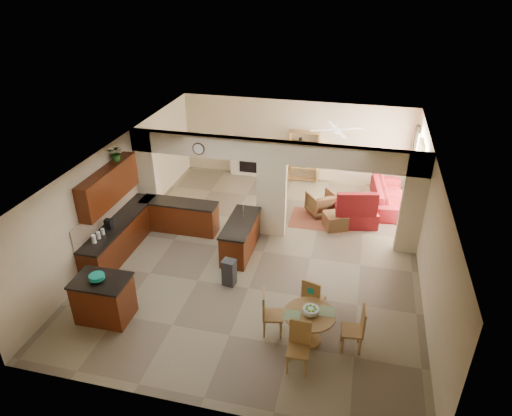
% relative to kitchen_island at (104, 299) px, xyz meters
% --- Properties ---
extents(floor, '(10.00, 10.00, 0.00)m').
position_rel_kitchen_island_xyz_m(floor, '(2.77, 3.29, -0.51)').
color(floor, '#83775B').
rests_on(floor, ground).
extents(ceiling, '(10.00, 10.00, 0.00)m').
position_rel_kitchen_island_xyz_m(ceiling, '(2.77, 3.29, 2.29)').
color(ceiling, white).
rests_on(ceiling, wall_back).
extents(wall_back, '(8.00, 0.00, 8.00)m').
position_rel_kitchen_island_xyz_m(wall_back, '(2.77, 8.29, 0.89)').
color(wall_back, beige).
rests_on(wall_back, floor).
extents(wall_front, '(8.00, 0.00, 8.00)m').
position_rel_kitchen_island_xyz_m(wall_front, '(2.77, -1.71, 0.89)').
color(wall_front, beige).
rests_on(wall_front, floor).
extents(wall_left, '(0.00, 10.00, 10.00)m').
position_rel_kitchen_island_xyz_m(wall_left, '(-1.23, 3.29, 0.89)').
color(wall_left, beige).
rests_on(wall_left, floor).
extents(wall_right, '(0.00, 10.00, 10.00)m').
position_rel_kitchen_island_xyz_m(wall_right, '(6.77, 3.29, 0.89)').
color(wall_right, beige).
rests_on(wall_right, floor).
extents(partition_left_pier, '(0.60, 0.25, 2.80)m').
position_rel_kitchen_island_xyz_m(partition_left_pier, '(-0.93, 4.29, 0.89)').
color(partition_left_pier, beige).
rests_on(partition_left_pier, floor).
extents(partition_center_pier, '(0.80, 0.25, 2.20)m').
position_rel_kitchen_island_xyz_m(partition_center_pier, '(2.77, 4.29, 0.59)').
color(partition_center_pier, beige).
rests_on(partition_center_pier, floor).
extents(partition_right_pier, '(0.60, 0.25, 2.80)m').
position_rel_kitchen_island_xyz_m(partition_right_pier, '(6.47, 4.29, 0.89)').
color(partition_right_pier, beige).
rests_on(partition_right_pier, floor).
extents(partition_header, '(8.00, 0.25, 0.60)m').
position_rel_kitchen_island_xyz_m(partition_header, '(2.77, 4.29, 1.99)').
color(partition_header, beige).
rests_on(partition_header, partition_center_pier).
extents(kitchen_counter, '(2.52, 3.29, 1.48)m').
position_rel_kitchen_island_xyz_m(kitchen_counter, '(-0.49, 3.04, -0.04)').
color(kitchen_counter, '#3E1807').
rests_on(kitchen_counter, floor).
extents(upper_cabinets, '(0.35, 2.40, 0.90)m').
position_rel_kitchen_island_xyz_m(upper_cabinets, '(-1.05, 2.49, 1.41)').
color(upper_cabinets, '#3E1807').
rests_on(upper_cabinets, wall_left).
extents(peninsula, '(0.70, 1.85, 0.91)m').
position_rel_kitchen_island_xyz_m(peninsula, '(2.17, 3.18, -0.05)').
color(peninsula, '#3E1807').
rests_on(peninsula, floor).
extents(wall_clock, '(0.34, 0.03, 0.34)m').
position_rel_kitchen_island_xyz_m(wall_clock, '(0.77, 4.14, 1.94)').
color(wall_clock, '#4A2E18').
rests_on(wall_clock, partition_header).
extents(rug, '(1.60, 1.30, 0.01)m').
position_rel_kitchen_island_xyz_m(rug, '(3.97, 5.39, -0.50)').
color(rug, '#964336').
rests_on(rug, floor).
extents(fireplace, '(1.60, 0.35, 1.20)m').
position_rel_kitchen_island_xyz_m(fireplace, '(1.17, 8.12, 0.11)').
color(fireplace, silver).
rests_on(fireplace, floor).
extents(shelving_unit, '(1.00, 0.32, 1.80)m').
position_rel_kitchen_island_xyz_m(shelving_unit, '(3.12, 8.11, 0.39)').
color(shelving_unit, olive).
rests_on(shelving_unit, floor).
extents(window_a, '(0.02, 0.90, 1.90)m').
position_rel_kitchen_island_xyz_m(window_a, '(6.74, 5.59, 0.69)').
color(window_a, white).
rests_on(window_a, wall_right).
extents(window_b, '(0.02, 0.90, 1.90)m').
position_rel_kitchen_island_xyz_m(window_b, '(6.74, 7.29, 0.69)').
color(window_b, white).
rests_on(window_b, wall_right).
extents(glazed_door, '(0.02, 0.70, 2.10)m').
position_rel_kitchen_island_xyz_m(glazed_door, '(6.74, 6.44, 0.54)').
color(glazed_door, white).
rests_on(glazed_door, wall_right).
extents(drape_a_left, '(0.10, 0.28, 2.30)m').
position_rel_kitchen_island_xyz_m(drape_a_left, '(6.70, 4.99, 0.69)').
color(drape_a_left, '#3E1F18').
rests_on(drape_a_left, wall_right).
extents(drape_a_right, '(0.10, 0.28, 2.30)m').
position_rel_kitchen_island_xyz_m(drape_a_right, '(6.70, 6.19, 0.69)').
color(drape_a_right, '#3E1F18').
rests_on(drape_a_right, wall_right).
extents(drape_b_left, '(0.10, 0.28, 2.30)m').
position_rel_kitchen_island_xyz_m(drape_b_left, '(6.70, 6.69, 0.69)').
color(drape_b_left, '#3E1F18').
rests_on(drape_b_left, wall_right).
extents(drape_b_right, '(0.10, 0.28, 2.30)m').
position_rel_kitchen_island_xyz_m(drape_b_right, '(6.70, 7.89, 0.69)').
color(drape_b_right, '#3E1F18').
rests_on(drape_b_right, wall_right).
extents(ceiling_fan, '(1.00, 1.00, 0.10)m').
position_rel_kitchen_island_xyz_m(ceiling_fan, '(4.27, 6.29, 2.05)').
color(ceiling_fan, white).
rests_on(ceiling_fan, ceiling).
extents(kitchen_island, '(1.18, 0.85, 1.01)m').
position_rel_kitchen_island_xyz_m(kitchen_island, '(0.00, 0.00, 0.00)').
color(kitchen_island, '#3E1807').
rests_on(kitchen_island, floor).
extents(teal_bowl, '(0.32, 0.32, 0.15)m').
position_rel_kitchen_island_xyz_m(teal_bowl, '(-0.03, -0.05, 0.58)').
color(teal_bowl, '#169781').
rests_on(teal_bowl, kitchen_island).
extents(trash_can, '(0.33, 0.30, 0.62)m').
position_rel_kitchen_island_xyz_m(trash_can, '(2.28, 1.75, -0.19)').
color(trash_can, '#29292B').
rests_on(trash_can, floor).
extents(dining_table, '(1.05, 1.05, 0.71)m').
position_rel_kitchen_island_xyz_m(dining_table, '(4.38, 0.33, -0.03)').
color(dining_table, olive).
rests_on(dining_table, floor).
extents(fruit_bowl, '(0.33, 0.33, 0.17)m').
position_rel_kitchen_island_xyz_m(fruit_bowl, '(4.40, 0.31, 0.29)').
color(fruit_bowl, '#5CB426').
rests_on(fruit_bowl, dining_table).
extents(sofa, '(2.53, 1.20, 0.71)m').
position_rel_kitchen_island_xyz_m(sofa, '(6.07, 6.80, -0.15)').
color(sofa, maroon).
rests_on(sofa, floor).
extents(chaise, '(1.36, 1.20, 0.47)m').
position_rel_kitchen_island_xyz_m(chaise, '(5.09, 5.44, -0.27)').
color(chaise, maroon).
rests_on(chaise, floor).
extents(armchair, '(1.05, 1.06, 0.70)m').
position_rel_kitchen_island_xyz_m(armchair, '(4.02, 5.79, -0.16)').
color(armchair, maroon).
rests_on(armchair, floor).
extents(ottoman, '(0.81, 0.81, 0.45)m').
position_rel_kitchen_island_xyz_m(ottoman, '(4.53, 5.03, -0.28)').
color(ottoman, maroon).
rests_on(ottoman, floor).
extents(plant, '(0.43, 0.39, 0.42)m').
position_rel_kitchen_island_xyz_m(plant, '(-1.05, 3.05, 2.07)').
color(plant, '#184813').
rests_on(plant, upper_cabinets).
extents(chair_north, '(0.52, 0.52, 1.02)m').
position_rel_kitchen_island_xyz_m(chair_north, '(4.35, 1.03, 0.05)').
color(chair_north, olive).
rests_on(chair_north, floor).
extents(chair_east, '(0.46, 0.46, 1.02)m').
position_rel_kitchen_island_xyz_m(chair_east, '(5.32, 0.33, 0.05)').
color(chair_east, olive).
rests_on(chair_east, floor).
extents(chair_south, '(0.42, 0.43, 1.02)m').
position_rel_kitchen_island_xyz_m(chair_south, '(4.28, -0.36, 0.05)').
color(chair_south, olive).
rests_on(chair_south, floor).
extents(chair_west, '(0.50, 0.50, 1.02)m').
position_rel_kitchen_island_xyz_m(chair_west, '(3.54, 0.38, 0.05)').
color(chair_west, olive).
rests_on(chair_west, floor).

